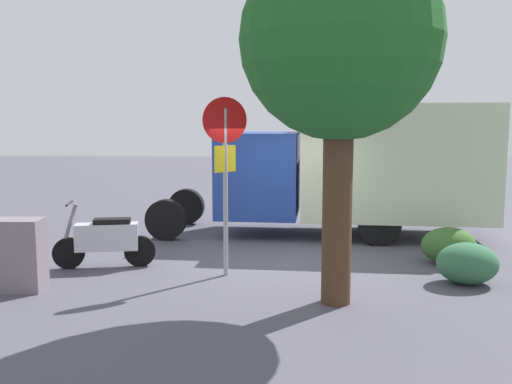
{
  "coord_description": "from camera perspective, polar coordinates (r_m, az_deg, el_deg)",
  "views": [
    {
      "loc": [
        0.15,
        10.22,
        2.66
      ],
      "look_at": [
        0.57,
        -0.83,
        1.23
      ],
      "focal_mm": 39.69,
      "sensor_mm": 36.0,
      "label": 1
    }
  ],
  "objects": [
    {
      "name": "utility_cabinet",
      "position": [
        9.57,
        -22.78,
        -5.86
      ],
      "size": [
        0.75,
        0.49,
        1.13
      ],
      "primitive_type": "cube",
      "rotation": [
        0.0,
        0.0,
        0.02
      ],
      "color": "slate",
      "rests_on": "ground"
    },
    {
      "name": "shrub_mid_verge",
      "position": [
        11.05,
        18.85,
        -5.14
      ],
      "size": [
        1.0,
        0.82,
        0.68
      ],
      "primitive_type": "ellipsoid",
      "color": "#366129",
      "rests_on": "ground"
    },
    {
      "name": "motorcycle",
      "position": [
        10.52,
        -14.87,
        -4.6
      ],
      "size": [
        1.8,
        0.63,
        1.2
      ],
      "rotation": [
        0.0,
        0.0,
        0.17
      ],
      "color": "black",
      "rests_on": "ground"
    },
    {
      "name": "shrub_near_sign",
      "position": [
        9.83,
        20.53,
        -6.76
      ],
      "size": [
        0.99,
        0.81,
        0.67
      ],
      "primitive_type": "ellipsoid",
      "color": "#316544",
      "rests_on": "ground"
    },
    {
      "name": "stop_sign",
      "position": [
        9.44,
        -3.13,
        3.44
      ],
      "size": [
        0.71,
        0.33,
        3.02
      ],
      "color": "#9E9EA3",
      "rests_on": "ground"
    },
    {
      "name": "street_tree",
      "position": [
        8.12,
        8.49,
        14.67
      ],
      "size": [
        2.8,
        2.8,
        5.15
      ],
      "color": "#47301E",
      "rests_on": "ground"
    },
    {
      "name": "box_truck_near",
      "position": [
        12.98,
        9.75,
        2.75
      ],
      "size": [
        7.69,
        2.75,
        2.98
      ],
      "rotation": [
        0.0,
        0.0,
        -0.08
      ],
      "color": "black",
      "rests_on": "ground"
    },
    {
      "name": "ground_plane",
      "position": [
        10.56,
        2.96,
        -7.21
      ],
      "size": [
        60.0,
        60.0,
        0.0
      ],
      "primitive_type": "plane",
      "color": "#4B4955"
    }
  ]
}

